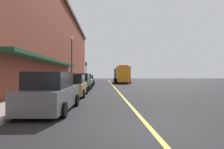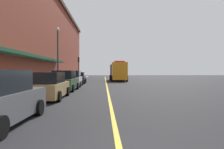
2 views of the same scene
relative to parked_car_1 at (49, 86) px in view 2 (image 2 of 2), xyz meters
name	(u,v)px [view 2 (image 2 of 2)]	position (x,y,z in m)	size (l,w,h in m)	color
ground_plane	(106,84)	(3.93, 15.02, -0.81)	(112.00, 112.00, 0.00)	#232326
sidewalk_left	(61,83)	(-2.27, 15.02, -0.73)	(2.40, 70.00, 0.15)	#9E9B93
lane_center_stripe	(106,84)	(3.93, 15.02, -0.80)	(0.16, 70.00, 0.01)	gold
parked_car_1	(49,86)	(0.00, 0.00, 0.00)	(2.14, 4.78, 1.72)	#A5844C
parked_car_2	(65,81)	(0.02, 5.39, 0.05)	(2.19, 4.29, 1.84)	#2D5133
parked_car_3	(73,79)	(0.00, 10.55, 0.05)	(2.11, 4.58, 1.84)	silver
parked_car_4	(78,78)	(-0.08, 16.21, -0.04)	(2.26, 4.86, 1.62)	black
utility_truck	(118,72)	(6.17, 23.89, 0.85)	(2.96, 8.15, 3.49)	orange
parking_meter_1	(61,77)	(-1.42, 10.73, 0.25)	(0.14, 0.18, 1.33)	#4C4C51
street_lamp_left	(58,50)	(-2.02, 11.77, 3.59)	(0.44, 0.44, 6.94)	#33383D
traffic_light_near	(79,64)	(-1.35, 27.01, 2.35)	(0.38, 0.36, 4.30)	#232326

